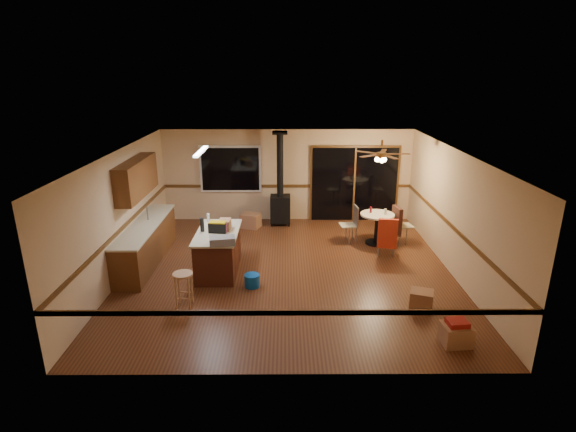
{
  "coord_description": "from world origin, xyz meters",
  "views": [
    {
      "loc": [
        -0.05,
        -8.93,
        4.2
      ],
      "look_at": [
        0.0,
        0.3,
        1.15
      ],
      "focal_mm": 28.0,
      "sensor_mm": 36.0,
      "label": 1
    }
  ],
  "objects_px": {
    "box_corner_a": "(456,334)",
    "box_corner_b": "(421,299)",
    "box_under_window": "(251,221)",
    "toolbox_black": "(218,227)",
    "chair_left": "(352,220)",
    "toolbox_grey": "(222,241)",
    "blue_bucket": "(252,281)",
    "wood_stove": "(280,199)",
    "bar_stool": "(184,290)",
    "chair_right": "(398,221)",
    "chair_near": "(387,233)",
    "dining_table": "(377,223)",
    "kitchen_island": "(218,251)"
  },
  "relations": [
    {
      "from": "kitchen_island",
      "to": "dining_table",
      "type": "height_order",
      "value": "kitchen_island"
    },
    {
      "from": "toolbox_grey",
      "to": "box_under_window",
      "type": "height_order",
      "value": "toolbox_grey"
    },
    {
      "from": "chair_near",
      "to": "toolbox_black",
      "type": "bearing_deg",
      "value": -169.27
    },
    {
      "from": "toolbox_grey",
      "to": "blue_bucket",
      "type": "height_order",
      "value": "toolbox_grey"
    },
    {
      "from": "chair_right",
      "to": "box_corner_a",
      "type": "height_order",
      "value": "chair_right"
    },
    {
      "from": "box_corner_b",
      "to": "wood_stove",
      "type": "bearing_deg",
      "value": 119.57
    },
    {
      "from": "wood_stove",
      "to": "chair_left",
      "type": "bearing_deg",
      "value": -36.85
    },
    {
      "from": "bar_stool",
      "to": "chair_near",
      "type": "xyz_separation_m",
      "value": [
        4.2,
        2.23,
        0.26
      ]
    },
    {
      "from": "box_under_window",
      "to": "bar_stool",
      "type": "bearing_deg",
      "value": -101.83
    },
    {
      "from": "chair_right",
      "to": "box_corner_a",
      "type": "distance_m",
      "value": 4.37
    },
    {
      "from": "toolbox_grey",
      "to": "dining_table",
      "type": "distance_m",
      "value": 4.22
    },
    {
      "from": "wood_stove",
      "to": "chair_left",
      "type": "height_order",
      "value": "wood_stove"
    },
    {
      "from": "kitchen_island",
      "to": "bar_stool",
      "type": "relative_size",
      "value": 2.52
    },
    {
      "from": "bar_stool",
      "to": "box_corner_b",
      "type": "height_order",
      "value": "bar_stool"
    },
    {
      "from": "chair_near",
      "to": "box_corner_b",
      "type": "bearing_deg",
      "value": -86.13
    },
    {
      "from": "toolbox_grey",
      "to": "toolbox_black",
      "type": "xyz_separation_m",
      "value": [
        -0.19,
        0.7,
        0.03
      ]
    },
    {
      "from": "toolbox_grey",
      "to": "blue_bucket",
      "type": "distance_m",
      "value": 1.02
    },
    {
      "from": "wood_stove",
      "to": "toolbox_black",
      "type": "bearing_deg",
      "value": -112.66
    },
    {
      "from": "chair_near",
      "to": "chair_right",
      "type": "xyz_separation_m",
      "value": [
        0.45,
        0.9,
        0.0
      ]
    },
    {
      "from": "toolbox_grey",
      "to": "dining_table",
      "type": "height_order",
      "value": "toolbox_grey"
    },
    {
      "from": "toolbox_grey",
      "to": "chair_right",
      "type": "distance_m",
      "value": 4.66
    },
    {
      "from": "box_under_window",
      "to": "toolbox_black",
      "type": "bearing_deg",
      "value": -99.41
    },
    {
      "from": "chair_left",
      "to": "box_corner_b",
      "type": "bearing_deg",
      "value": -76.0
    },
    {
      "from": "chair_left",
      "to": "chair_right",
      "type": "relative_size",
      "value": 0.74
    },
    {
      "from": "toolbox_black",
      "to": "chair_near",
      "type": "xyz_separation_m",
      "value": [
        3.77,
        0.71,
        -0.41
      ]
    },
    {
      "from": "bar_stool",
      "to": "box_corner_a",
      "type": "height_order",
      "value": "bar_stool"
    },
    {
      "from": "kitchen_island",
      "to": "dining_table",
      "type": "xyz_separation_m",
      "value": [
        3.71,
        1.57,
        0.08
      ]
    },
    {
      "from": "chair_right",
      "to": "toolbox_grey",
      "type": "bearing_deg",
      "value": -150.15
    },
    {
      "from": "chair_right",
      "to": "box_under_window",
      "type": "relative_size",
      "value": 1.41
    },
    {
      "from": "toolbox_black",
      "to": "box_corner_b",
      "type": "relative_size",
      "value": 0.92
    },
    {
      "from": "chair_left",
      "to": "chair_right",
      "type": "xyz_separation_m",
      "value": [
        1.12,
        -0.09,
        0.01
      ]
    },
    {
      "from": "chair_right",
      "to": "box_corner_a",
      "type": "relative_size",
      "value": 1.56
    },
    {
      "from": "dining_table",
      "to": "box_under_window",
      "type": "distance_m",
      "value": 3.46
    },
    {
      "from": "toolbox_grey",
      "to": "dining_table",
      "type": "bearing_deg",
      "value": 33.18
    },
    {
      "from": "box_corner_a",
      "to": "box_corner_b",
      "type": "bearing_deg",
      "value": 100.7
    },
    {
      "from": "blue_bucket",
      "to": "box_under_window",
      "type": "bearing_deg",
      "value": 94.65
    },
    {
      "from": "toolbox_grey",
      "to": "box_corner_a",
      "type": "height_order",
      "value": "toolbox_grey"
    },
    {
      "from": "kitchen_island",
      "to": "box_under_window",
      "type": "xyz_separation_m",
      "value": [
        0.48,
        2.78,
        -0.25
      ]
    },
    {
      "from": "chair_left",
      "to": "box_corner_b",
      "type": "xyz_separation_m",
      "value": [
        0.82,
        -3.29,
        -0.43
      ]
    },
    {
      "from": "dining_table",
      "to": "chair_right",
      "type": "height_order",
      "value": "chair_right"
    },
    {
      "from": "dining_table",
      "to": "chair_left",
      "type": "bearing_deg",
      "value": 169.33
    },
    {
      "from": "toolbox_grey",
      "to": "box_under_window",
      "type": "relative_size",
      "value": 1.0
    },
    {
      "from": "chair_right",
      "to": "kitchen_island",
      "type": "bearing_deg",
      "value": -159.39
    },
    {
      "from": "chair_left",
      "to": "box_corner_b",
      "type": "distance_m",
      "value": 3.42
    },
    {
      "from": "chair_near",
      "to": "chair_left",
      "type": "bearing_deg",
      "value": 123.81
    },
    {
      "from": "toolbox_black",
      "to": "box_corner_a",
      "type": "height_order",
      "value": "toolbox_black"
    },
    {
      "from": "box_under_window",
      "to": "box_corner_a",
      "type": "bearing_deg",
      "value": -56.43
    },
    {
      "from": "box_corner_a",
      "to": "chair_right",
      "type": "bearing_deg",
      "value": 88.99
    },
    {
      "from": "box_under_window",
      "to": "box_corner_a",
      "type": "xyz_separation_m",
      "value": [
        3.67,
        -5.54,
        -0.03
      ]
    },
    {
      "from": "bar_stool",
      "to": "box_corner_a",
      "type": "xyz_separation_m",
      "value": [
        4.58,
        -1.22,
        -0.16
      ]
    }
  ]
}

